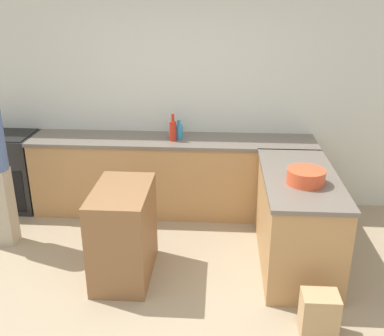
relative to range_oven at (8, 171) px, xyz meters
name	(u,v)px	position (x,y,z in m)	size (l,w,h in m)	color
ground_plane	(149,314)	(2.03, -1.92, -0.47)	(14.00, 14.00, 0.00)	tan
wall_back	(174,96)	(2.03, 0.32, 0.88)	(8.00, 0.06, 2.70)	silver
counter_back	(173,175)	(2.03, 0.00, 0.00)	(3.31, 0.61, 0.92)	tan
counter_peninsula	(296,219)	(3.34, -1.02, 0.00)	(0.69, 1.49, 0.92)	tan
range_oven	(8,171)	(0.00, 0.00, 0.00)	(0.73, 0.59, 0.93)	black
island_table	(123,233)	(1.71, -1.35, -0.03)	(0.50, 0.83, 0.88)	brown
mixing_bowl	(306,177)	(3.35, -1.21, 0.52)	(0.34, 0.34, 0.13)	#DB512D
dish_soap_bottle	(179,131)	(2.11, 0.02, 0.54)	(0.09, 0.09, 0.22)	#338CBF
hot_sauce_bottle	(173,130)	(2.05, -0.06, 0.58)	(0.08, 0.08, 0.31)	red
vinegar_bottle_clear	(172,128)	(2.02, 0.10, 0.56)	(0.07, 0.07, 0.25)	silver
paper_bag	(319,314)	(3.38, -2.06, -0.28)	(0.28, 0.22, 0.37)	tan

